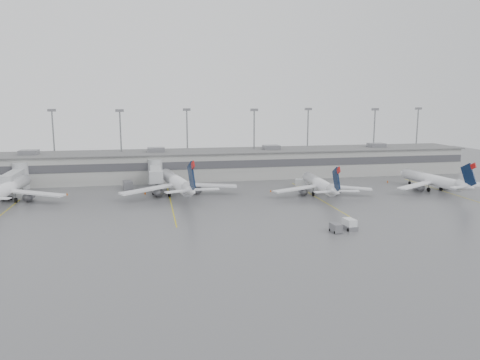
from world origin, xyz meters
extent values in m
plane|color=#535356|center=(0.00, 0.00, 0.00)|extent=(260.00, 260.00, 0.00)
cube|color=#9A9B96|center=(0.00, 58.00, 4.00)|extent=(150.00, 16.00, 8.00)
cube|color=#47474C|center=(0.00, 49.95, 5.00)|extent=(150.00, 0.15, 2.20)
cube|color=#606060|center=(0.00, 58.00, 8.05)|extent=(152.00, 17.00, 0.30)
cube|color=slate|center=(-55.00, 58.00, 8.80)|extent=(5.00, 4.00, 1.30)
cube|color=slate|center=(50.00, 58.00, 8.80)|extent=(5.00, 4.00, 1.30)
cylinder|color=gray|center=(-50.00, 67.50, 10.00)|extent=(0.44, 0.44, 20.00)
cube|color=slate|center=(-50.00, 67.50, 20.20)|extent=(2.40, 0.50, 0.80)
cylinder|color=gray|center=(-30.00, 60.00, 10.00)|extent=(0.44, 0.44, 20.00)
cube|color=slate|center=(-30.00, 60.00, 20.20)|extent=(2.40, 0.50, 0.80)
cylinder|color=gray|center=(-10.00, 67.50, 10.00)|extent=(0.44, 0.44, 20.00)
cube|color=slate|center=(-10.00, 67.50, 20.20)|extent=(2.40, 0.50, 0.80)
cylinder|color=gray|center=(10.00, 60.00, 10.00)|extent=(0.44, 0.44, 20.00)
cube|color=slate|center=(10.00, 60.00, 20.20)|extent=(2.40, 0.50, 0.80)
cylinder|color=gray|center=(30.00, 67.50, 10.00)|extent=(0.44, 0.44, 20.00)
cube|color=slate|center=(30.00, 67.50, 20.20)|extent=(2.40, 0.50, 0.80)
cylinder|color=gray|center=(50.00, 60.00, 10.00)|extent=(0.44, 0.44, 20.00)
cube|color=slate|center=(50.00, 60.00, 20.20)|extent=(2.40, 0.50, 0.80)
cylinder|color=gray|center=(70.00, 67.50, 10.00)|extent=(0.44, 0.44, 20.00)
cube|color=slate|center=(70.00, 67.50, 20.20)|extent=(2.40, 0.50, 0.80)
cylinder|color=#ADB0B3|center=(-55.50, 50.00, 3.50)|extent=(4.00, 4.00, 7.00)
cube|color=#ADB0B3|center=(-55.50, 43.50, 4.30)|extent=(2.80, 13.00, 2.60)
cube|color=#ADB0B3|center=(-55.50, 36.00, 4.30)|extent=(3.40, 2.40, 3.00)
cylinder|color=gray|center=(-55.50, 36.00, 1.40)|extent=(0.70, 0.70, 2.80)
cube|color=black|center=(-55.50, 36.00, 0.35)|extent=(2.20, 1.20, 0.70)
cylinder|color=#ADB0B3|center=(-20.50, 50.00, 3.50)|extent=(4.00, 4.00, 7.00)
cube|color=#ADB0B3|center=(-20.50, 43.50, 4.30)|extent=(2.80, 13.00, 2.60)
cube|color=#ADB0B3|center=(-20.50, 36.00, 4.30)|extent=(3.40, 2.40, 3.00)
cylinder|color=gray|center=(-20.50, 36.00, 1.40)|extent=(0.70, 0.70, 2.80)
cube|color=black|center=(-20.50, 36.00, 0.35)|extent=(2.20, 1.20, 0.70)
cube|color=#CCBA0C|center=(-52.50, 24.00, 0.01)|extent=(0.25, 40.00, 0.01)
cube|color=#CCBA0C|center=(-17.50, 24.00, 0.01)|extent=(0.25, 40.00, 0.01)
cube|color=#CCBA0C|center=(17.50, 24.00, 0.01)|extent=(0.25, 40.00, 0.01)
cube|color=#CCBA0C|center=(52.50, 24.00, 0.01)|extent=(0.25, 40.00, 0.01)
cylinder|color=white|center=(-54.52, 34.55, 3.07)|extent=(4.98, 22.67, 3.07)
cone|color=white|center=(-53.43, 47.18, 3.07)|extent=(3.30, 3.11, 3.07)
cube|color=white|center=(-47.63, 31.09, 2.25)|extent=(13.28, 7.62, 0.36)
cylinder|color=black|center=(-53.73, 43.72, 0.46)|extent=(0.44, 0.95, 0.92)
cylinder|color=black|center=(-52.55, 32.33, 0.56)|extent=(0.55, 1.16, 1.12)
cylinder|color=white|center=(-15.68, 34.66, 3.23)|extent=(7.21, 23.88, 3.23)
cone|color=white|center=(-17.95, 47.81, 3.23)|extent=(3.69, 3.52, 3.23)
cone|color=white|center=(-13.25, 20.55, 3.66)|extent=(4.10, 5.85, 3.23)
cube|color=white|center=(-22.59, 30.41, 2.37)|extent=(13.68, 9.00, 0.38)
cube|color=white|center=(-7.75, 32.97, 2.37)|extent=(14.25, 4.76, 0.38)
cube|color=#081632|center=(-13.15, 20.02, 6.78)|extent=(1.35, 6.03, 7.04)
cube|color=#AA0D0D|center=(-12.92, 18.64, 9.58)|extent=(0.69, 2.20, 2.04)
cylinder|color=black|center=(-17.33, 44.20, 0.48)|extent=(0.54, 1.02, 0.97)
cylinder|color=black|center=(-17.54, 32.15, 0.59)|extent=(0.68, 1.25, 1.18)
cylinder|color=black|center=(-13.09, 32.92, 0.59)|extent=(0.68, 1.25, 1.18)
cylinder|color=white|center=(19.33, 28.04, 2.76)|extent=(3.91, 20.35, 2.76)
cone|color=white|center=(19.98, 39.43, 2.76)|extent=(2.90, 2.73, 2.76)
cone|color=white|center=(18.63, 15.83, 3.13)|extent=(3.02, 4.75, 2.76)
cube|color=white|center=(12.76, 25.84, 2.02)|extent=(12.17, 5.35, 0.32)
cube|color=white|center=(25.61, 25.11, 2.02)|extent=(12.01, 6.56, 0.32)
cube|color=#081632|center=(18.61, 15.38, 5.79)|extent=(0.57, 5.18, 6.01)
cube|color=#AA0D0D|center=(18.54, 14.18, 8.18)|extent=(0.38, 1.87, 1.75)
cylinder|color=black|center=(19.80, 36.31, 0.41)|extent=(0.37, 0.84, 0.83)
cylinder|color=black|center=(17.30, 26.32, 0.51)|extent=(0.47, 1.03, 1.01)
cylinder|color=black|center=(21.15, 26.10, 0.51)|extent=(0.47, 1.03, 1.01)
cylinder|color=white|center=(50.05, 27.67, 2.78)|extent=(4.97, 20.60, 2.78)
cone|color=white|center=(48.81, 39.11, 2.78)|extent=(3.05, 2.88, 2.78)
cone|color=white|center=(51.38, 15.40, 3.15)|extent=(3.27, 4.91, 2.78)
cube|color=white|center=(43.87, 24.39, 2.04)|extent=(11.99, 7.14, 0.32)
cube|color=white|center=(56.78, 25.79, 2.04)|extent=(12.30, 4.83, 0.32)
cube|color=#081632|center=(51.43, 14.94, 5.85)|extent=(0.84, 5.22, 6.07)
cube|color=#AA0D0D|center=(51.56, 13.74, 8.26)|extent=(0.48, 1.90, 1.76)
cylinder|color=black|center=(49.15, 35.97, 0.42)|extent=(0.41, 0.87, 0.84)
cylinder|color=black|center=(48.31, 25.62, 0.51)|extent=(0.53, 1.06, 1.02)
cylinder|color=black|center=(52.18, 26.04, 0.51)|extent=(0.53, 1.06, 1.02)
cube|color=silver|center=(13.52, -3.42, 1.00)|extent=(1.96, 2.84, 2.00)
cube|color=slate|center=(13.52, -3.42, 0.39)|extent=(2.23, 3.30, 0.78)
cylinder|color=black|center=(12.52, -2.42, 0.31)|extent=(0.31, 0.65, 0.62)
cylinder|color=black|center=(14.28, -2.22, 0.31)|extent=(0.31, 0.65, 0.62)
cylinder|color=black|center=(12.77, -4.62, 0.31)|extent=(0.31, 0.65, 0.62)
cylinder|color=black|center=(14.53, -4.43, 0.31)|extent=(0.31, 0.65, 0.62)
cube|color=slate|center=(10.32, -4.62, 0.85)|extent=(1.70, 2.65, 1.52)
cylinder|color=black|center=(9.60, -3.80, 0.25)|extent=(0.25, 0.52, 0.50)
cylinder|color=black|center=(11.05, -5.44, 0.25)|extent=(0.25, 0.52, 0.50)
cube|color=silver|center=(-52.58, 36.39, 0.87)|extent=(2.69, 2.03, 1.73)
cube|color=silver|center=(-16.16, 43.92, 0.94)|extent=(2.80, 1.99, 1.89)
cube|color=silver|center=(18.39, 39.30, 0.95)|extent=(3.18, 2.70, 1.91)
cube|color=slate|center=(-27.83, 43.55, 1.13)|extent=(2.80, 3.93, 2.26)
cone|color=#DA5704|center=(-42.39, 38.82, 0.35)|extent=(0.44, 0.44, 0.70)
cone|color=#DA5704|center=(-23.35, 36.32, 0.38)|extent=(0.47, 0.47, 0.75)
cone|color=#DA5704|center=(8.30, 33.11, 0.31)|extent=(0.39, 0.39, 0.62)
cone|color=#DA5704|center=(44.53, 39.75, 0.35)|extent=(0.44, 0.44, 0.70)
camera|label=1|loc=(-22.20, -80.82, 23.76)|focal=35.00mm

